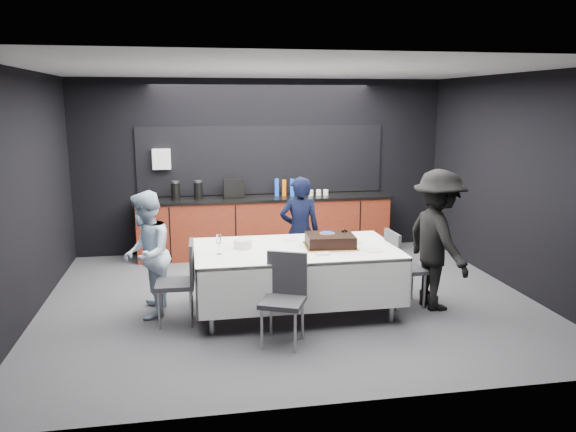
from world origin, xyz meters
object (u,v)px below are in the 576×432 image
object	(u,v)px
chair_near	(284,292)
chair_right	(400,263)
person_center	(300,232)
party_table	(296,259)
person_right	(438,240)
cake_assembly	(330,240)
person_left	(146,254)
chair_left	(182,276)
plate_stack	(243,244)
champagne_flute	(219,240)

from	to	relation	value
chair_near	chair_right	bearing A→B (deg)	26.66
chair_right	person_center	bearing A→B (deg)	136.38
party_table	person_right	world-z (taller)	person_right
cake_assembly	person_center	world-z (taller)	person_center
party_table	chair_near	size ratio (longest dim) A/B	2.51
person_center	person_left	world-z (taller)	person_center
cake_assembly	chair_right	distance (m)	0.93
person_left	person_center	bearing A→B (deg)	114.29
chair_near	person_right	bearing A→B (deg)	18.33
chair_near	person_center	world-z (taller)	person_center
party_table	person_center	xyz separation A→B (m)	(0.24, 0.96, 0.10)
person_center	person_left	distance (m)	2.08
cake_assembly	person_center	bearing A→B (deg)	99.35
party_table	chair_left	bearing A→B (deg)	-175.36
chair_right	chair_near	bearing A→B (deg)	-153.34
chair_left	person_right	size ratio (longest dim) A/B	0.55
party_table	plate_stack	bearing A→B (deg)	171.89
person_right	plate_stack	bearing A→B (deg)	75.94
party_table	chair_near	bearing A→B (deg)	-108.52
party_table	champagne_flute	size ratio (longest dim) A/B	10.36
party_table	person_center	size ratio (longest dim) A/B	1.57
chair_left	chair_right	distance (m)	2.58
person_right	person_center	bearing A→B (deg)	44.28
party_table	chair_left	xyz separation A→B (m)	(-1.30, -0.11, -0.11)
chair_left	person_center	xyz separation A→B (m)	(1.54, 1.06, 0.20)
chair_right	chair_near	distance (m)	1.73
chair_right	person_left	size ratio (longest dim) A/B	0.64
person_center	chair_right	bearing A→B (deg)	139.99
plate_stack	person_center	size ratio (longest dim) A/B	0.14
person_right	chair_right	bearing A→B (deg)	64.22
champagne_flute	person_center	xyz separation A→B (m)	(1.13, 1.10, -0.20)
champagne_flute	chair_near	distance (m)	0.99
plate_stack	person_center	world-z (taller)	person_center
champagne_flute	person_left	world-z (taller)	person_left
champagne_flute	person_right	world-z (taller)	person_right
cake_assembly	person_center	xyz separation A→B (m)	(-0.16, 0.99, -0.11)
chair_near	champagne_flute	bearing A→B (deg)	133.04
chair_left	person_left	size ratio (longest dim) A/B	0.64
cake_assembly	chair_near	world-z (taller)	cake_assembly
cake_assembly	chair_near	size ratio (longest dim) A/B	0.67
plate_stack	chair_left	size ratio (longest dim) A/B	0.23
champagne_flute	person_right	bearing A→B (deg)	-0.42
champagne_flute	chair_near	bearing A→B (deg)	-46.96
champagne_flute	person_right	xyz separation A→B (m)	(2.57, -0.02, -0.10)
champagne_flute	chair_near	xyz separation A→B (m)	(0.62, -0.66, -0.40)
chair_right	person_left	world-z (taller)	person_left
chair_left	chair_near	distance (m)	1.25
cake_assembly	plate_stack	distance (m)	1.01
party_table	person_right	size ratio (longest dim) A/B	1.39
champagne_flute	party_table	bearing A→B (deg)	8.98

